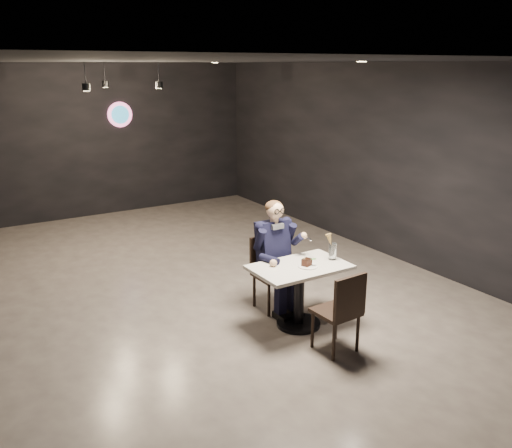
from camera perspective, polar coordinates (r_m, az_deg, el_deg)
floor at (r=7.49m, az=-8.26°, el=-7.03°), size 9.00×9.00×0.00m
wall_sign at (r=11.40m, az=-14.14°, el=11.11°), size 0.50×0.06×0.50m
pendant_lights at (r=8.76m, az=-14.52°, el=15.41°), size 1.40×1.20×0.36m
main_table at (r=6.37m, az=4.55°, el=-7.54°), size 1.10×0.70×0.75m
chair_far at (r=6.76m, az=1.81°, el=-5.29°), size 0.42×0.46×0.92m
chair_near at (r=5.87m, az=8.41°, el=-8.96°), size 0.44×0.48×0.92m
seated_man at (r=6.66m, az=1.83°, el=-3.21°), size 0.60×0.80×1.44m
dessert_plate at (r=6.20m, az=5.49°, el=-4.44°), size 0.23×0.23×0.01m
cake_slice at (r=6.19m, az=5.36°, el=-4.06°), size 0.12×0.11×0.07m
mint_leaf at (r=6.19m, az=6.12°, el=-3.68°), size 0.06×0.04×0.01m
sundae_glass at (r=6.44m, az=8.06°, el=-2.87°), size 0.09×0.09×0.20m
wafer_cone at (r=6.36m, az=7.78°, el=-1.66°), size 0.09×0.09×0.14m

